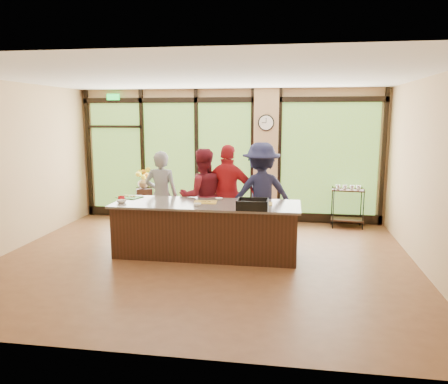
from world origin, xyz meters
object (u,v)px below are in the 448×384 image
(island_base, at_px, (207,230))
(cook_right, at_px, (261,194))
(bar_cart, at_px, (348,202))
(flower_stand, at_px, (144,203))
(cook_left, at_px, (162,196))
(roasting_pan, at_px, (253,206))

(island_base, xyz_separation_m, cook_right, (0.88, 0.83, 0.52))
(island_base, xyz_separation_m, bar_cart, (2.65, 2.35, 0.12))
(island_base, height_order, cook_right, cook_right)
(bar_cart, bearing_deg, flower_stand, -176.04)
(island_base, distance_m, cook_left, 1.38)
(roasting_pan, bearing_deg, bar_cart, 55.86)
(island_base, xyz_separation_m, roasting_pan, (0.83, -0.36, 0.52))
(cook_right, xyz_separation_m, flower_stand, (-2.85, 1.62, -0.59))
(cook_left, xyz_separation_m, cook_right, (1.92, 0.04, 0.09))
(island_base, xyz_separation_m, cook_left, (-1.04, 0.79, 0.43))
(cook_right, distance_m, roasting_pan, 1.20)
(cook_left, bearing_deg, cook_right, 177.75)
(cook_right, xyz_separation_m, roasting_pan, (-0.05, -1.20, 0.01))
(island_base, relative_size, cook_right, 1.62)
(island_base, distance_m, bar_cart, 3.54)
(island_base, distance_m, cook_right, 1.32)
(roasting_pan, relative_size, flower_stand, 0.68)
(cook_left, distance_m, cook_right, 1.92)
(bar_cart, bearing_deg, cook_right, -134.25)
(island_base, relative_size, flower_stand, 4.24)
(cook_right, bearing_deg, island_base, 26.24)
(island_base, bearing_deg, cook_left, 142.72)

